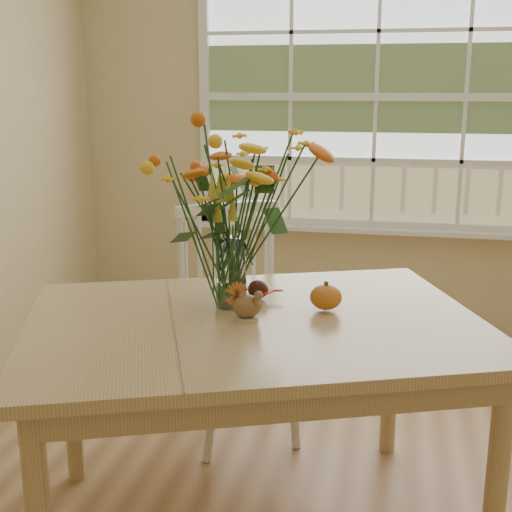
# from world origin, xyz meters

# --- Properties ---
(wall_back) EXTENTS (4.00, 0.02, 2.70)m
(wall_back) POSITION_xyz_m (0.00, 2.25, 1.35)
(wall_back) COLOR #D1C086
(wall_back) RESTS_ON floor
(window) EXTENTS (2.42, 0.12, 1.74)m
(window) POSITION_xyz_m (0.00, 2.21, 1.53)
(window) COLOR silver
(window) RESTS_ON wall_back
(dining_table) EXTENTS (1.86, 1.60, 0.83)m
(dining_table) POSITION_xyz_m (-0.30, -0.11, 0.74)
(dining_table) COLOR tan
(dining_table) RESTS_ON floor
(windsor_chair) EXTENTS (0.67, 0.66, 1.06)m
(windsor_chair) POSITION_xyz_m (-0.56, 0.66, 0.59)
(windsor_chair) COLOR white
(windsor_chair) RESTS_ON floor
(flower_vase) EXTENTS (0.53, 0.53, 0.63)m
(flower_vase) POSITION_xyz_m (-0.42, 0.01, 1.21)
(flower_vase) COLOR white
(flower_vase) RESTS_ON dining_table
(pumpkin) EXTENTS (0.12, 0.12, 0.09)m
(pumpkin) POSITION_xyz_m (-0.07, 0.03, 0.88)
(pumpkin) COLOR #C14F16
(pumpkin) RESTS_ON dining_table
(turkey_figurine) EXTENTS (0.12, 0.11, 0.13)m
(turkey_figurine) POSITION_xyz_m (-0.33, -0.14, 0.89)
(turkey_figurine) COLOR #CCB78C
(turkey_figurine) RESTS_ON dining_table
(dark_gourd) EXTENTS (0.13, 0.11, 0.07)m
(dark_gourd) POSITION_xyz_m (-0.34, 0.11, 0.87)
(dark_gourd) COLOR #38160F
(dark_gourd) RESTS_ON dining_table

